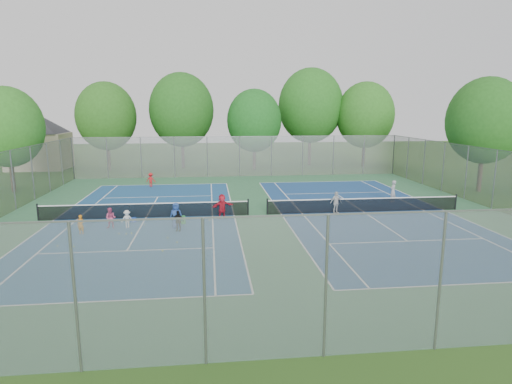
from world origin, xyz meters
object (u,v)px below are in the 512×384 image
Objects in this scene: net_right at (364,205)px; instructor at (393,191)px; ball_hopper at (183,220)px; ball_crate at (133,220)px; net_left at (146,211)px.

instructor reaches higher than net_right.
instructor is at bearing 16.62° from ball_hopper.
ball_crate is 0.19× the size of instructor.
net_right is at bearing 0.00° from net_left.
instructor is (14.76, 4.41, 0.56)m from ball_hopper.
net_right is 11.75m from ball_hopper.
net_left is at bearing 143.97° from ball_hopper.
ball_hopper is (-11.62, -1.73, -0.21)m from net_right.
instructor is (17.75, 3.60, 0.67)m from ball_crate.
net_right is at bearing 8.49° from ball_hopper.
net_right reaches higher than ball_hopper.
net_left reaches higher than ball_crate.
ball_crate is 3.10m from ball_hopper.
ball_hopper is (2.99, -0.81, 0.11)m from ball_crate.
net_right is 14.64m from ball_crate.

